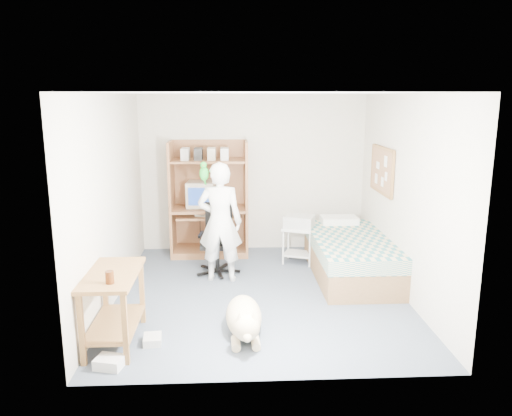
% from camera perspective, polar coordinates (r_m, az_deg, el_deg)
% --- Properties ---
extents(floor, '(4.00, 4.00, 0.00)m').
position_cam_1_polar(floor, '(6.47, 0.46, -9.77)').
color(floor, '#434B5B').
rests_on(floor, ground).
extents(wall_back, '(3.60, 0.02, 2.50)m').
position_cam_1_polar(wall_back, '(8.07, -0.34, 3.97)').
color(wall_back, beige).
rests_on(wall_back, floor).
extents(wall_right, '(0.02, 4.00, 2.50)m').
position_cam_1_polar(wall_right, '(6.46, 16.64, 1.25)').
color(wall_right, beige).
rests_on(wall_right, floor).
extents(wall_left, '(0.02, 4.00, 2.50)m').
position_cam_1_polar(wall_left, '(6.26, -16.20, 0.93)').
color(wall_left, beige).
rests_on(wall_left, floor).
extents(ceiling, '(3.60, 4.00, 0.02)m').
position_cam_1_polar(ceiling, '(5.98, 0.50, 12.96)').
color(ceiling, white).
rests_on(ceiling, wall_back).
extents(computer_hutch, '(1.20, 0.63, 1.80)m').
position_cam_1_polar(computer_hutch, '(7.89, -5.34, 0.54)').
color(computer_hutch, brown).
rests_on(computer_hutch, floor).
extents(bed, '(1.02, 2.02, 0.66)m').
position_cam_1_polar(bed, '(7.13, 10.71, -5.38)').
color(bed, brown).
rests_on(bed, floor).
extents(side_desk, '(0.50, 1.00, 0.75)m').
position_cam_1_polar(side_desk, '(5.30, -15.97, -9.73)').
color(side_desk, brown).
rests_on(side_desk, floor).
extents(corkboard, '(0.04, 0.94, 0.66)m').
position_cam_1_polar(corkboard, '(7.26, 14.20, 4.21)').
color(corkboard, brown).
rests_on(corkboard, wall_right).
extents(office_chair, '(0.55, 0.55, 0.98)m').
position_cam_1_polar(office_chair, '(7.14, -4.38, -4.64)').
color(office_chair, black).
rests_on(office_chair, floor).
extents(person, '(0.63, 0.45, 1.63)m').
position_cam_1_polar(person, '(6.72, -4.13, -1.62)').
color(person, white).
rests_on(person, floor).
extents(parrot, '(0.12, 0.21, 0.33)m').
position_cam_1_polar(parrot, '(6.61, -5.97, 4.08)').
color(parrot, '#128023').
rests_on(parrot, person).
extents(dog, '(0.41, 1.18, 0.44)m').
position_cam_1_polar(dog, '(5.36, -1.37, -12.44)').
color(dog, '#CAAC88').
rests_on(dog, floor).
extents(printer_cart, '(0.56, 0.51, 0.55)m').
position_cam_1_polar(printer_cart, '(7.54, 4.93, -3.58)').
color(printer_cart, silver).
rests_on(printer_cart, floor).
extents(printer, '(0.51, 0.45, 0.18)m').
position_cam_1_polar(printer, '(7.47, 4.97, -1.55)').
color(printer, '#A8A8A3').
rests_on(printer, printer_cart).
extents(crt_monitor, '(0.45, 0.48, 0.40)m').
position_cam_1_polar(crt_monitor, '(7.87, -6.28, 1.61)').
color(crt_monitor, beige).
rests_on(crt_monitor, computer_hutch).
extents(keyboard, '(0.47, 0.23, 0.03)m').
position_cam_1_polar(keyboard, '(7.77, -5.26, -0.79)').
color(keyboard, beige).
rests_on(keyboard, computer_hutch).
extents(pencil_cup, '(0.08, 0.08, 0.12)m').
position_cam_1_polar(pencil_cup, '(7.80, -2.48, 0.43)').
color(pencil_cup, gold).
rests_on(pencil_cup, computer_hutch).
extents(drink_glass, '(0.08, 0.08, 0.12)m').
position_cam_1_polar(drink_glass, '(4.91, -16.39, -7.61)').
color(drink_glass, '#441F0A').
rests_on(drink_glass, side_desk).
extents(floor_box_a, '(0.29, 0.25, 0.10)m').
position_cam_1_polar(floor_box_a, '(5.04, -16.39, -16.57)').
color(floor_box_a, white).
rests_on(floor_box_a, floor).
extents(floor_box_b, '(0.20, 0.24, 0.08)m').
position_cam_1_polar(floor_box_b, '(5.37, -11.74, -14.51)').
color(floor_box_b, beige).
rests_on(floor_box_b, floor).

